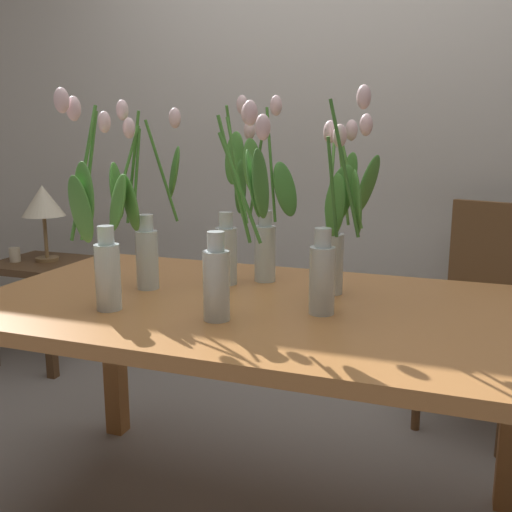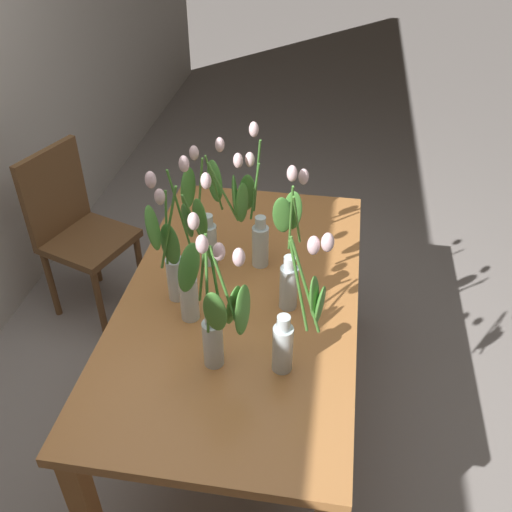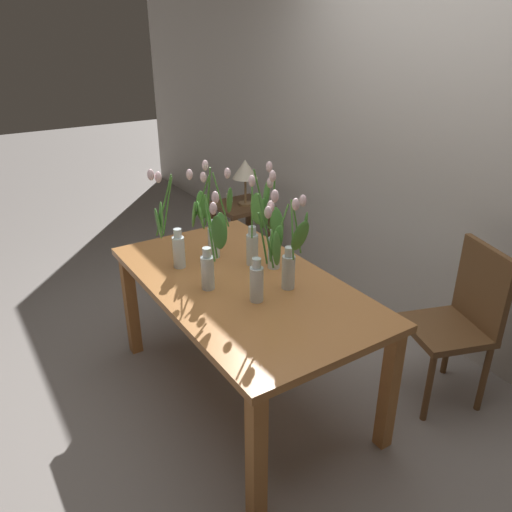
{
  "view_description": "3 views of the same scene",
  "coord_description": "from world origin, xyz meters",
  "px_view_note": "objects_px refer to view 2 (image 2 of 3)",
  "views": [
    {
      "loc": [
        0.55,
        -1.5,
        1.21
      ],
      "look_at": [
        0.04,
        -0.08,
        0.89
      ],
      "focal_mm": 40.97,
      "sensor_mm": 36.0,
      "label": 1
    },
    {
      "loc": [
        -1.65,
        -0.33,
        2.19
      ],
      "look_at": [
        0.03,
        -0.06,
        0.92
      ],
      "focal_mm": 40.15,
      "sensor_mm": 36.0,
      "label": 2
    },
    {
      "loc": [
        2.01,
        -1.22,
        1.99
      ],
      "look_at": [
        0.04,
        0.06,
        0.89
      ],
      "focal_mm": 34.95,
      "sensor_mm": 36.0,
      "label": 3
    }
  ],
  "objects_px": {
    "tulip_vase_3": "(185,271)",
    "tulip_vase_6": "(215,315)",
    "tulip_vase_2": "(176,260)",
    "tulip_vase_4": "(256,226)",
    "dining_table": "(241,313)",
    "tulip_vase_5": "(211,218)",
    "tulip_vase_0": "(293,330)",
    "dining_chair": "(75,225)",
    "tulip_vase_1": "(289,260)"
  },
  "relations": [
    {
      "from": "tulip_vase_0",
      "to": "tulip_vase_1",
      "type": "xyz_separation_m",
      "value": [
        0.35,
        0.05,
        0.01
      ]
    },
    {
      "from": "tulip_vase_3",
      "to": "tulip_vase_4",
      "type": "height_order",
      "value": "same"
    },
    {
      "from": "tulip_vase_1",
      "to": "tulip_vase_5",
      "type": "bearing_deg",
      "value": 58.38
    },
    {
      "from": "dining_table",
      "to": "tulip_vase_4",
      "type": "relative_size",
      "value": 2.72
    },
    {
      "from": "dining_table",
      "to": "tulip_vase_0",
      "type": "distance_m",
      "value": 0.5
    },
    {
      "from": "tulip_vase_0",
      "to": "tulip_vase_1",
      "type": "bearing_deg",
      "value": 8.79
    },
    {
      "from": "dining_table",
      "to": "tulip_vase_3",
      "type": "bearing_deg",
      "value": 128.22
    },
    {
      "from": "dining_table",
      "to": "tulip_vase_5",
      "type": "xyz_separation_m",
      "value": [
        0.21,
        0.15,
        0.3
      ]
    },
    {
      "from": "tulip_vase_0",
      "to": "tulip_vase_6",
      "type": "height_order",
      "value": "tulip_vase_0"
    },
    {
      "from": "tulip_vase_3",
      "to": "tulip_vase_5",
      "type": "xyz_separation_m",
      "value": [
        0.34,
        -0.01,
        0.01
      ]
    },
    {
      "from": "tulip_vase_2",
      "to": "tulip_vase_5",
      "type": "relative_size",
      "value": 1.11
    },
    {
      "from": "tulip_vase_6",
      "to": "dining_chair",
      "type": "distance_m",
      "value": 1.49
    },
    {
      "from": "dining_table",
      "to": "tulip_vase_1",
      "type": "relative_size",
      "value": 2.93
    },
    {
      "from": "dining_chair",
      "to": "dining_table",
      "type": "bearing_deg",
      "value": -123.3
    },
    {
      "from": "tulip_vase_5",
      "to": "tulip_vase_3",
      "type": "bearing_deg",
      "value": 177.71
    },
    {
      "from": "tulip_vase_1",
      "to": "tulip_vase_2",
      "type": "xyz_separation_m",
      "value": [
        -0.05,
        0.41,
        -0.01
      ]
    },
    {
      "from": "tulip_vase_1",
      "to": "tulip_vase_0",
      "type": "bearing_deg",
      "value": -171.21
    },
    {
      "from": "dining_table",
      "to": "tulip_vase_1",
      "type": "distance_m",
      "value": 0.34
    },
    {
      "from": "tulip_vase_2",
      "to": "dining_chair",
      "type": "relative_size",
      "value": 0.62
    },
    {
      "from": "tulip_vase_0",
      "to": "tulip_vase_5",
      "type": "distance_m",
      "value": 0.68
    },
    {
      "from": "dining_table",
      "to": "dining_chair",
      "type": "distance_m",
      "value": 1.21
    },
    {
      "from": "dining_table",
      "to": "tulip_vase_3",
      "type": "height_order",
      "value": "tulip_vase_3"
    },
    {
      "from": "tulip_vase_4",
      "to": "tulip_vase_3",
      "type": "bearing_deg",
      "value": 151.62
    },
    {
      "from": "dining_table",
      "to": "tulip_vase_4",
      "type": "bearing_deg",
      "value": -6.3
    },
    {
      "from": "tulip_vase_6",
      "to": "dining_chair",
      "type": "relative_size",
      "value": 0.61
    },
    {
      "from": "tulip_vase_4",
      "to": "tulip_vase_6",
      "type": "xyz_separation_m",
      "value": [
        -0.59,
        0.03,
        0.05
      ]
    },
    {
      "from": "tulip_vase_3",
      "to": "tulip_vase_6",
      "type": "xyz_separation_m",
      "value": [
        -0.23,
        -0.16,
        0.02
      ]
    },
    {
      "from": "dining_table",
      "to": "tulip_vase_5",
      "type": "bearing_deg",
      "value": 36.2
    },
    {
      "from": "tulip_vase_5",
      "to": "tulip_vase_6",
      "type": "bearing_deg",
      "value": -165.77
    },
    {
      "from": "dining_table",
      "to": "tulip_vase_3",
      "type": "relative_size",
      "value": 2.72
    },
    {
      "from": "dining_table",
      "to": "tulip_vase_6",
      "type": "height_order",
      "value": "tulip_vase_6"
    },
    {
      "from": "tulip_vase_4",
      "to": "dining_chair",
      "type": "bearing_deg",
      "value": 67.1
    },
    {
      "from": "tulip_vase_4",
      "to": "dining_chair",
      "type": "xyz_separation_m",
      "value": [
        0.43,
        1.03,
        -0.39
      ]
    },
    {
      "from": "dining_table",
      "to": "tulip_vase_2",
      "type": "xyz_separation_m",
      "value": [
        -0.05,
        0.23,
        0.27
      ]
    },
    {
      "from": "tulip_vase_2",
      "to": "dining_chair",
      "type": "distance_m",
      "value": 1.12
    },
    {
      "from": "tulip_vase_2",
      "to": "tulip_vase_4",
      "type": "xyz_separation_m",
      "value": [
        0.27,
        -0.25,
        -0.0
      ]
    },
    {
      "from": "dining_table",
      "to": "dining_chair",
      "type": "height_order",
      "value": "dining_chair"
    },
    {
      "from": "dining_table",
      "to": "dining_chair",
      "type": "xyz_separation_m",
      "value": [
        0.66,
        1.0,
        -0.12
      ]
    },
    {
      "from": "tulip_vase_2",
      "to": "tulip_vase_4",
      "type": "bearing_deg",
      "value": -42.95
    },
    {
      "from": "tulip_vase_0",
      "to": "tulip_vase_1",
      "type": "relative_size",
      "value": 1.05
    },
    {
      "from": "tulip_vase_0",
      "to": "tulip_vase_2",
      "type": "height_order",
      "value": "tulip_vase_2"
    },
    {
      "from": "tulip_vase_3",
      "to": "tulip_vase_6",
      "type": "relative_size",
      "value": 1.04
    },
    {
      "from": "tulip_vase_0",
      "to": "tulip_vase_4",
      "type": "height_order",
      "value": "tulip_vase_4"
    },
    {
      "from": "dining_chair",
      "to": "tulip_vase_1",
      "type": "bearing_deg",
      "value": -118.93
    },
    {
      "from": "tulip_vase_0",
      "to": "tulip_vase_6",
      "type": "xyz_separation_m",
      "value": [
        -0.02,
        0.25,
        0.04
      ]
    },
    {
      "from": "dining_table",
      "to": "tulip_vase_5",
      "type": "distance_m",
      "value": 0.4
    },
    {
      "from": "tulip_vase_4",
      "to": "tulip_vase_5",
      "type": "height_order",
      "value": "tulip_vase_4"
    },
    {
      "from": "tulip_vase_0",
      "to": "tulip_vase_2",
      "type": "relative_size",
      "value": 0.99
    },
    {
      "from": "tulip_vase_0",
      "to": "tulip_vase_4",
      "type": "relative_size",
      "value": 0.98
    },
    {
      "from": "tulip_vase_1",
      "to": "tulip_vase_4",
      "type": "relative_size",
      "value": 0.93
    }
  ]
}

